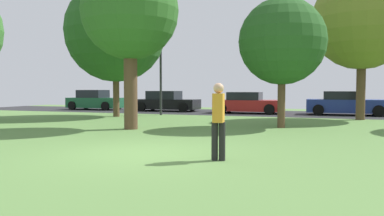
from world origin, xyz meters
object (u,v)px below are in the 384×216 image
at_px(oak_tree_right, 130,12).
at_px(parked_car_black, 166,102).
at_px(street_lamp_post, 161,77).
at_px(maple_tree_far, 116,32).
at_px(parked_car_green, 95,101).
at_px(parked_car_red, 247,103).
at_px(oak_tree_left, 282,42).
at_px(birch_tree_lone, 362,20).
at_px(person_bystander, 218,118).
at_px(parked_car_blue, 346,104).

xyz_separation_m(oak_tree_right, parked_car_black, (-3.58, 11.43, -3.81)).
bearing_deg(street_lamp_post, parked_car_black, 109.43).
relative_size(maple_tree_far, street_lamp_post, 1.66).
relative_size(parked_car_green, street_lamp_post, 0.92).
height_order(parked_car_green, parked_car_red, parked_car_green).
height_order(oak_tree_left, parked_car_green, oak_tree_left).
distance_m(birch_tree_lone, street_lamp_post, 11.19).
height_order(oak_tree_right, maple_tree_far, maple_tree_far).
relative_size(oak_tree_right, person_bystander, 3.83).
height_order(person_bystander, parked_car_black, person_bystander).
distance_m(person_bystander, parked_car_blue, 16.59).
distance_m(parked_car_blue, street_lamp_post, 11.15).
relative_size(birch_tree_lone, parked_car_red, 1.76).
height_order(person_bystander, parked_car_red, person_bystander).
height_order(parked_car_green, parked_car_blue, parked_car_green).
height_order(parked_car_blue, street_lamp_post, street_lamp_post).
bearing_deg(oak_tree_left, maple_tree_far, 162.09).
relative_size(oak_tree_left, birch_tree_lone, 0.69).
xyz_separation_m(birch_tree_lone, parked_car_blue, (-0.50, 3.50, -4.30)).
relative_size(parked_car_black, parked_car_blue, 0.98).
bearing_deg(parked_car_blue, parked_car_black, 179.45).
xyz_separation_m(oak_tree_right, maple_tree_far, (-4.01, 5.51, 0.25)).
height_order(maple_tree_far, parked_car_red, maple_tree_far).
relative_size(oak_tree_left, person_bystander, 3.09).
bearing_deg(street_lamp_post, person_bystander, -60.39).
distance_m(oak_tree_right, oak_tree_left, 6.00).
xyz_separation_m(birch_tree_lone, parked_car_green, (-18.09, 3.48, -4.28)).
distance_m(birch_tree_lone, parked_car_green, 18.92).
bearing_deg(oak_tree_right, parked_car_blue, 54.21).
bearing_deg(oak_tree_right, maple_tree_far, 126.08).
xyz_separation_m(oak_tree_left, birch_tree_lone, (3.29, 5.35, 1.56)).
distance_m(birch_tree_lone, parked_car_red, 8.30).
height_order(oak_tree_left, street_lamp_post, oak_tree_left).
height_order(oak_tree_left, parked_car_blue, oak_tree_left).
relative_size(person_bystander, street_lamp_post, 0.37).
height_order(birch_tree_lone, parked_car_black, birch_tree_lone).
height_order(parked_car_green, parked_car_black, parked_car_green).
distance_m(parked_car_black, street_lamp_post, 4.45).
xyz_separation_m(parked_car_black, parked_car_blue, (11.74, -0.11, 0.01)).
bearing_deg(oak_tree_right, oak_tree_left, 24.77).
bearing_deg(oak_tree_left, birch_tree_lone, 58.40).
relative_size(oak_tree_left, street_lamp_post, 1.14).
distance_m(birch_tree_lone, maple_tree_far, 12.88).
xyz_separation_m(oak_tree_left, parked_car_green, (-14.80, 8.83, -2.72)).
xyz_separation_m(birch_tree_lone, person_bystander, (-3.77, -12.76, -4.04)).
xyz_separation_m(maple_tree_far, person_bystander, (8.90, -10.44, -3.79)).
relative_size(maple_tree_far, person_bystander, 4.52).
bearing_deg(oak_tree_right, parked_car_green, 129.84).
bearing_deg(oak_tree_right, parked_car_red, 78.14).
xyz_separation_m(person_bystander, street_lamp_post, (-7.08, 12.46, 1.34)).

